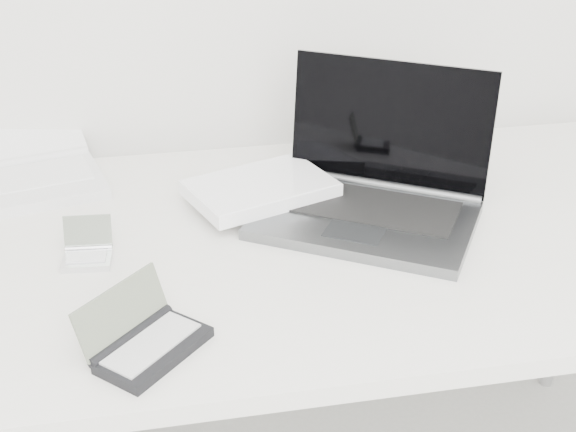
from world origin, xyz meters
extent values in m
cube|color=white|center=(0.00, 1.55, 0.71)|extent=(1.60, 0.80, 0.03)
cylinder|color=silver|center=(0.75, 1.90, 0.35)|extent=(0.04, 0.04, 0.70)
cube|color=slate|center=(0.12, 1.56, 0.74)|extent=(0.45, 0.41, 0.02)
cube|color=black|center=(0.14, 1.59, 0.75)|extent=(0.33, 0.28, 0.00)
cube|color=black|center=(0.19, 1.69, 0.87)|extent=(0.34, 0.23, 0.23)
cylinder|color=slate|center=(0.18, 1.67, 0.75)|extent=(0.32, 0.21, 0.02)
cube|color=#353739|center=(0.08, 1.51, 0.75)|extent=(0.12, 0.11, 0.00)
cube|color=white|center=(-0.05, 1.67, 0.76)|extent=(0.29, 0.24, 0.03)
cube|color=white|center=(-0.05, 1.67, 0.78)|extent=(0.29, 0.24, 0.00)
cube|color=white|center=(-0.48, 1.81, 0.74)|extent=(0.32, 0.26, 0.02)
cube|color=silver|center=(-0.49, 1.83, 0.75)|extent=(0.27, 0.17, 0.00)
cube|color=white|center=(-0.52, 1.99, 0.78)|extent=(0.32, 0.23, 0.07)
cylinder|color=white|center=(-0.50, 1.91, 0.75)|extent=(0.28, 0.09, 0.02)
cube|color=silver|center=(-0.36, 1.52, 0.74)|extent=(0.08, 0.07, 0.01)
cube|color=silver|center=(-0.36, 1.52, 0.74)|extent=(0.06, 0.04, 0.00)
cube|color=#9CA89A|center=(-0.36, 1.56, 0.77)|extent=(0.08, 0.03, 0.05)
cylinder|color=silver|center=(-0.36, 1.55, 0.74)|extent=(0.08, 0.02, 0.01)
cube|color=black|center=(-0.26, 1.26, 0.74)|extent=(0.17, 0.17, 0.01)
cube|color=#AAAAAA|center=(-0.26, 1.26, 0.75)|extent=(0.14, 0.14, 0.00)
cube|color=#646C59|center=(-0.30, 1.30, 0.78)|extent=(0.13, 0.13, 0.07)
cylinder|color=black|center=(-0.29, 1.29, 0.74)|extent=(0.12, 0.12, 0.02)
camera|label=1|loc=(-0.25, 0.37, 1.41)|focal=50.00mm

